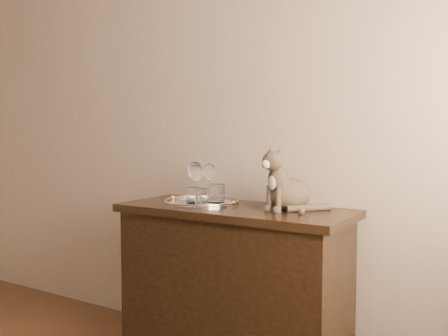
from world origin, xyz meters
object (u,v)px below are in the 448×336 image
at_px(wine_glass_b, 209,181).
at_px(tumbler_a, 201,196).
at_px(sideboard, 234,289).
at_px(tumbler_b, 194,196).
at_px(wine_glass_a, 195,181).
at_px(tumbler_c, 216,193).
at_px(cat, 289,178).
at_px(tray, 202,202).
at_px(wine_glass_d, 196,183).

height_order(wine_glass_b, tumbler_a, wine_glass_b).
distance_m(sideboard, wine_glass_b, 0.60).
bearing_deg(tumbler_b, wine_glass_a, 122.33).
xyz_separation_m(tumbler_c, cat, (0.40, 0.04, 0.10)).
distance_m(tray, tumbler_c, 0.10).
xyz_separation_m(tumbler_a, cat, (0.43, 0.13, 0.11)).
height_order(wine_glass_a, tumbler_b, wine_glass_a).
relative_size(wine_glass_a, tumbler_c, 2.15).
bearing_deg(wine_glass_d, tumbler_c, 9.35).
distance_m(wine_glass_d, cat, 0.52).
distance_m(wine_glass_d, tumbler_b, 0.11).
bearing_deg(tumbler_c, cat, 5.55).
height_order(tray, wine_glass_d, wine_glass_d).
height_order(tray, wine_glass_b, wine_glass_b).
height_order(sideboard, tumbler_c, tumbler_c).
height_order(wine_glass_a, tumbler_c, wine_glass_a).
relative_size(wine_glass_b, tumbler_a, 2.51).
height_order(wine_glass_b, tumbler_c, wine_glass_b).
height_order(wine_glass_a, tumbler_a, wine_glass_a).
bearing_deg(sideboard, tray, 173.32).
bearing_deg(tumbler_b, tray, 97.71).
relative_size(sideboard, tumbler_b, 13.94).
bearing_deg(tumbler_c, wine_glass_d, -170.65).
relative_size(sideboard, tray, 3.00).
bearing_deg(wine_glass_d, cat, 6.42).
distance_m(wine_glass_d, tumbler_a, 0.12).
bearing_deg(tray, cat, 5.62).
bearing_deg(wine_glass_b, wine_glass_a, -132.20).
distance_m(tray, wine_glass_b, 0.15).
xyz_separation_m(tray, tumbler_a, (0.05, -0.08, 0.04)).
height_order(tumbler_b, tumbler_c, tumbler_c).
bearing_deg(wine_glass_d, tray, 18.27).
distance_m(wine_glass_a, tumbler_a, 0.19).
bearing_deg(wine_glass_a, sideboard, -14.22).
height_order(wine_glass_b, cat, cat).
xyz_separation_m(wine_glass_d, cat, (0.52, 0.06, 0.05)).
height_order(wine_glass_d, tumbler_b, wine_glass_d).
height_order(sideboard, tumbler_b, tumbler_b).
xyz_separation_m(sideboard, tray, (-0.22, 0.03, 0.43)).
relative_size(wine_glass_d, tumbler_c, 2.05).
xyz_separation_m(wine_glass_b, tumbler_c, (0.11, -0.10, -0.05)).
xyz_separation_m(tray, cat, (0.49, 0.05, 0.15)).
relative_size(tray, tumbler_c, 4.09).
distance_m(wine_glass_a, cat, 0.56).
bearing_deg(tray, tumbler_c, 5.96).
bearing_deg(wine_glass_d, tumbler_b, -61.63).
bearing_deg(cat, tumbler_a, -147.43).
xyz_separation_m(sideboard, wine_glass_a, (-0.29, 0.07, 0.54)).
height_order(sideboard, wine_glass_a, wine_glass_a).
xyz_separation_m(wine_glass_a, wine_glass_b, (0.05, 0.06, -0.00)).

